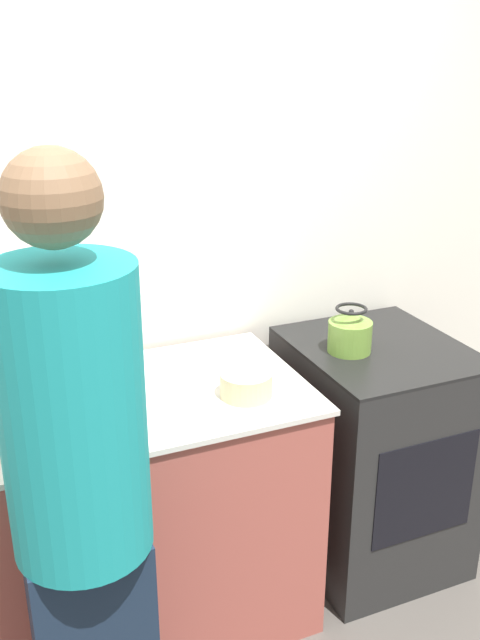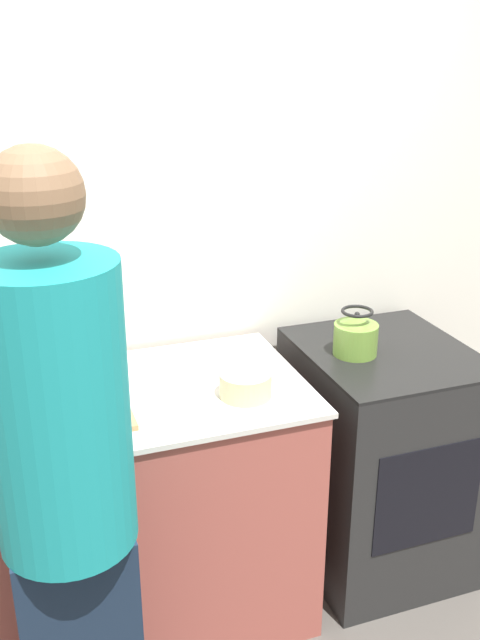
% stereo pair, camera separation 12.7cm
% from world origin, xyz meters
% --- Properties ---
extents(wall_back, '(8.00, 0.05, 2.60)m').
position_xyz_m(wall_back, '(0.00, 0.74, 1.30)').
color(wall_back, silver).
rests_on(wall_back, ground_plane).
extents(counter, '(1.80, 0.69, 0.90)m').
position_xyz_m(counter, '(-0.34, 0.33, 0.45)').
color(counter, '#9E4C42').
rests_on(counter, ground_plane).
extents(oven, '(0.60, 0.67, 0.91)m').
position_xyz_m(oven, '(0.93, 0.33, 0.46)').
color(oven, black).
rests_on(oven, ground_plane).
extents(person, '(0.37, 0.61, 1.78)m').
position_xyz_m(person, '(-0.29, -0.23, 0.97)').
color(person, '#162437').
rests_on(person, ground_plane).
extents(cutting_board, '(0.39, 0.20, 0.02)m').
position_xyz_m(cutting_board, '(-0.24, 0.19, 0.91)').
color(cutting_board, '#A87A4C').
rests_on(cutting_board, counter).
extents(knife, '(0.22, 0.11, 0.01)m').
position_xyz_m(knife, '(-0.28, 0.16, 0.92)').
color(knife, silver).
rests_on(knife, cutting_board).
extents(kettle, '(0.16, 0.16, 0.17)m').
position_xyz_m(kettle, '(0.80, 0.34, 0.98)').
color(kettle, olive).
rests_on(kettle, oven).
extents(bowl_prep, '(0.17, 0.17, 0.08)m').
position_xyz_m(bowl_prep, '(0.33, 0.19, 0.94)').
color(bowl_prep, '#C6B789').
rests_on(bowl_prep, counter).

